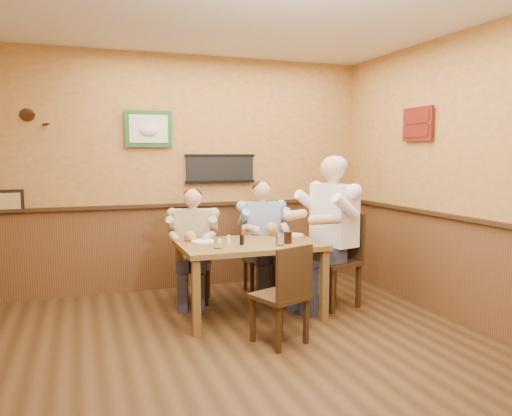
{
  "coord_description": "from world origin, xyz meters",
  "views": [
    {
      "loc": [
        -0.98,
        -3.46,
        1.64
      ],
      "look_at": [
        0.66,
        1.15,
        1.1
      ],
      "focal_mm": 35.0,
      "sensor_mm": 36.0,
      "label": 1
    }
  ],
  "objects_px": {
    "water_glass_left": "(218,243)",
    "pepper_shaker": "(242,240)",
    "chair_back_left": "(194,266)",
    "water_glass_mid": "(280,239)",
    "salt_shaker": "(229,240)",
    "chair_right_end": "(333,260)",
    "cola_tumbler": "(287,237)",
    "diner_white_elder": "(334,240)",
    "diner_blue_polo": "(261,243)",
    "diner_tan_shirt": "(194,251)",
    "dining_table": "(250,251)",
    "chair_near_side": "(280,294)",
    "hot_sauce_bottle": "(243,235)",
    "chair_back_right": "(261,258)"
  },
  "relations": [
    {
      "from": "water_glass_mid",
      "to": "salt_shaker",
      "type": "height_order",
      "value": "water_glass_mid"
    },
    {
      "from": "chair_back_left",
      "to": "diner_tan_shirt",
      "type": "relative_size",
      "value": 0.7
    },
    {
      "from": "diner_tan_shirt",
      "to": "water_glass_mid",
      "type": "relative_size",
      "value": 9.31
    },
    {
      "from": "water_glass_left",
      "to": "salt_shaker",
      "type": "distance_m",
      "value": 0.25
    },
    {
      "from": "dining_table",
      "to": "chair_back_right",
      "type": "xyz_separation_m",
      "value": [
        0.4,
        0.73,
        -0.24
      ]
    },
    {
      "from": "diner_white_elder",
      "to": "hot_sauce_bottle",
      "type": "bearing_deg",
      "value": -105.23
    },
    {
      "from": "chair_right_end",
      "to": "cola_tumbler",
      "type": "xyz_separation_m",
      "value": [
        -0.61,
        -0.17,
        0.3
      ]
    },
    {
      "from": "dining_table",
      "to": "cola_tumbler",
      "type": "relative_size",
      "value": 11.68
    },
    {
      "from": "diner_white_elder",
      "to": "cola_tumbler",
      "type": "distance_m",
      "value": 0.64
    },
    {
      "from": "chair_right_end",
      "to": "hot_sauce_bottle",
      "type": "bearing_deg",
      "value": -105.23
    },
    {
      "from": "chair_right_end",
      "to": "cola_tumbler",
      "type": "bearing_deg",
      "value": -89.41
    },
    {
      "from": "chair_back_left",
      "to": "water_glass_mid",
      "type": "height_order",
      "value": "water_glass_mid"
    },
    {
      "from": "water_glass_mid",
      "to": "salt_shaker",
      "type": "relative_size",
      "value": 1.41
    },
    {
      "from": "chair_back_right",
      "to": "chair_near_side",
      "type": "distance_m",
      "value": 1.57
    },
    {
      "from": "chair_right_end",
      "to": "diner_white_elder",
      "type": "bearing_deg",
      "value": 0.0
    },
    {
      "from": "chair_back_right",
      "to": "chair_right_end",
      "type": "height_order",
      "value": "chair_right_end"
    },
    {
      "from": "chair_back_left",
      "to": "diner_white_elder",
      "type": "xyz_separation_m",
      "value": [
        1.37,
        -0.66,
        0.33
      ]
    },
    {
      "from": "chair_right_end",
      "to": "salt_shaker",
      "type": "relative_size",
      "value": 11.74
    },
    {
      "from": "water_glass_mid",
      "to": "cola_tumbler",
      "type": "bearing_deg",
      "value": 34.83
    },
    {
      "from": "salt_shaker",
      "to": "pepper_shaker",
      "type": "xyz_separation_m",
      "value": [
        0.1,
        -0.09,
        0.01
      ]
    },
    {
      "from": "hot_sauce_bottle",
      "to": "diner_tan_shirt",
      "type": "bearing_deg",
      "value": 119.39
    },
    {
      "from": "chair_right_end",
      "to": "cola_tumbler",
      "type": "distance_m",
      "value": 0.7
    },
    {
      "from": "diner_blue_polo",
      "to": "diner_white_elder",
      "type": "relative_size",
      "value": 0.82
    },
    {
      "from": "chair_near_side",
      "to": "chair_right_end",
      "type": "bearing_deg",
      "value": -161.18
    },
    {
      "from": "chair_back_left",
      "to": "chair_back_right",
      "type": "height_order",
      "value": "chair_back_right"
    },
    {
      "from": "water_glass_left",
      "to": "pepper_shaker",
      "type": "relative_size",
      "value": 1.09
    },
    {
      "from": "chair_right_end",
      "to": "diner_blue_polo",
      "type": "distance_m",
      "value": 0.93
    },
    {
      "from": "chair_back_left",
      "to": "pepper_shaker",
      "type": "height_order",
      "value": "pepper_shaker"
    },
    {
      "from": "hot_sauce_bottle",
      "to": "cola_tumbler",
      "type": "bearing_deg",
      "value": -23.56
    },
    {
      "from": "chair_right_end",
      "to": "diner_white_elder",
      "type": "distance_m",
      "value": 0.22
    },
    {
      "from": "diner_tan_shirt",
      "to": "salt_shaker",
      "type": "relative_size",
      "value": 13.16
    },
    {
      "from": "salt_shaker",
      "to": "diner_white_elder",
      "type": "bearing_deg",
      "value": 0.42
    },
    {
      "from": "dining_table",
      "to": "diner_white_elder",
      "type": "distance_m",
      "value": 0.95
    },
    {
      "from": "chair_near_side",
      "to": "pepper_shaker",
      "type": "xyz_separation_m",
      "value": [
        -0.12,
        0.68,
        0.36
      ]
    },
    {
      "from": "chair_back_left",
      "to": "chair_right_end",
      "type": "relative_size",
      "value": 0.78
    },
    {
      "from": "diner_blue_polo",
      "to": "salt_shaker",
      "type": "relative_size",
      "value": 13.77
    },
    {
      "from": "water_glass_mid",
      "to": "pepper_shaker",
      "type": "bearing_deg",
      "value": 157.18
    },
    {
      "from": "diner_white_elder",
      "to": "hot_sauce_bottle",
      "type": "height_order",
      "value": "diner_white_elder"
    },
    {
      "from": "dining_table",
      "to": "chair_back_left",
      "type": "xyz_separation_m",
      "value": [
        -0.43,
        0.65,
        -0.26
      ]
    },
    {
      "from": "chair_back_left",
      "to": "water_glass_left",
      "type": "distance_m",
      "value": 0.94
    },
    {
      "from": "cola_tumbler",
      "to": "pepper_shaker",
      "type": "relative_size",
      "value": 1.22
    },
    {
      "from": "water_glass_mid",
      "to": "diner_tan_shirt",
      "type": "bearing_deg",
      "value": 125.91
    },
    {
      "from": "chair_back_right",
      "to": "diner_blue_polo",
      "type": "distance_m",
      "value": 0.18
    },
    {
      "from": "chair_right_end",
      "to": "diner_tan_shirt",
      "type": "xyz_separation_m",
      "value": [
        -1.37,
        0.66,
        0.06
      ]
    },
    {
      "from": "diner_tan_shirt",
      "to": "salt_shaker",
      "type": "height_order",
      "value": "diner_tan_shirt"
    },
    {
      "from": "chair_back_right",
      "to": "chair_near_side",
      "type": "bearing_deg",
      "value": -100.46
    },
    {
      "from": "diner_blue_polo",
      "to": "hot_sauce_bottle",
      "type": "distance_m",
      "value": 0.9
    },
    {
      "from": "chair_near_side",
      "to": "water_glass_mid",
      "type": "bearing_deg",
      "value": -133.15
    },
    {
      "from": "diner_blue_polo",
      "to": "diner_white_elder",
      "type": "bearing_deg",
      "value": -49.5
    },
    {
      "from": "chair_back_right",
      "to": "water_glass_left",
      "type": "relative_size",
      "value": 7.74
    }
  ]
}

